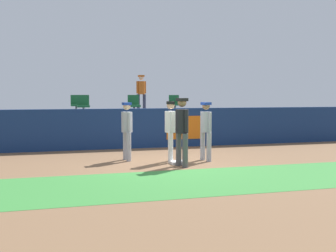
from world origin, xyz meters
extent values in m
plane|color=brown|center=(0.00, 0.00, 0.00)|extent=(60.00, 60.00, 0.00)
cube|color=#388438|center=(0.00, -2.30, 0.00)|extent=(18.00, 2.80, 0.01)
cube|color=white|center=(0.16, 0.01, 0.04)|extent=(0.40, 0.40, 0.08)
cylinder|color=white|center=(0.11, 0.53, 0.43)|extent=(0.15, 0.15, 0.87)
cylinder|color=white|center=(0.02, 0.23, 0.43)|extent=(0.15, 0.15, 0.87)
cylinder|color=white|center=(0.07, 0.38, 1.17)|extent=(0.41, 0.41, 0.61)
sphere|color=tan|center=(0.07, 0.38, 1.65)|extent=(0.23, 0.23, 0.23)
cube|color=black|center=(0.07, 0.38, 1.72)|extent=(0.29, 0.29, 0.08)
cylinder|color=white|center=(0.12, 0.58, 1.19)|extent=(0.09, 0.09, 0.57)
cylinder|color=white|center=(0.01, 0.19, 1.19)|extent=(0.09, 0.09, 0.57)
ellipsoid|color=brown|center=(0.22, 0.55, 0.95)|extent=(0.17, 0.23, 0.28)
cylinder|color=#9EA3AD|center=(-1.13, 1.14, 0.42)|extent=(0.14, 0.14, 0.85)
cylinder|color=#9EA3AD|center=(-1.08, 0.84, 0.42)|extent=(0.14, 0.14, 0.85)
cylinder|color=#9EA3AD|center=(-1.11, 0.99, 1.15)|extent=(0.37, 0.37, 0.60)
sphere|color=beige|center=(-1.11, 0.99, 1.61)|extent=(0.22, 0.22, 0.22)
cube|color=#193899|center=(-1.11, 0.99, 1.69)|extent=(0.27, 0.27, 0.08)
cylinder|color=#9EA3AD|center=(-1.14, 1.19, 1.17)|extent=(0.09, 0.09, 0.56)
cylinder|color=#9EA3AD|center=(-1.08, 0.79, 1.17)|extent=(0.09, 0.09, 0.56)
cylinder|color=#9EA3AD|center=(1.09, 0.46, 0.43)|extent=(0.15, 0.15, 0.85)
cylinder|color=#9EA3AD|center=(1.17, 0.16, 0.43)|extent=(0.15, 0.15, 0.85)
cylinder|color=#9EA3AD|center=(1.13, 0.31, 1.15)|extent=(0.41, 0.41, 0.60)
sphere|color=#8C6647|center=(1.13, 0.31, 1.62)|extent=(0.22, 0.22, 0.22)
cube|color=#193899|center=(1.13, 0.31, 1.69)|extent=(0.29, 0.29, 0.08)
cylinder|color=#9EA3AD|center=(1.07, 0.50, 1.17)|extent=(0.09, 0.09, 0.56)
cylinder|color=#9EA3AD|center=(1.18, 0.12, 1.17)|extent=(0.09, 0.09, 0.56)
cylinder|color=#4C4C51|center=(0.11, -0.27, 0.46)|extent=(0.16, 0.16, 0.91)
cylinder|color=#4C4C51|center=(0.20, -0.59, 0.46)|extent=(0.16, 0.16, 0.91)
cylinder|color=black|center=(0.16, -0.43, 1.24)|extent=(0.43, 0.43, 0.64)
sphere|color=#8C6647|center=(0.16, -0.43, 1.74)|extent=(0.24, 0.24, 0.24)
cube|color=black|center=(0.16, -0.43, 1.82)|extent=(0.31, 0.31, 0.08)
cylinder|color=black|center=(0.10, -0.22, 1.26)|extent=(0.09, 0.09, 0.60)
cylinder|color=black|center=(0.21, -0.64, 1.26)|extent=(0.09, 0.09, 0.60)
cube|color=navy|center=(0.00, 3.69, 0.73)|extent=(18.00, 0.24, 1.45)
cube|color=orange|center=(1.56, 3.57, 0.73)|extent=(1.50, 0.02, 0.87)
cube|color=#59595E|center=(0.00, 6.26, 0.56)|extent=(18.00, 4.80, 1.11)
cylinder|color=#4C4C51|center=(-0.12, 5.06, 1.31)|extent=(0.08, 0.08, 0.40)
cube|color=#19592D|center=(-0.12, 5.06, 1.51)|extent=(0.45, 0.44, 0.08)
cube|color=#19592D|center=(-0.12, 5.25, 1.75)|extent=(0.45, 0.06, 0.40)
cylinder|color=#4C4C51|center=(-2.11, 5.06, 1.31)|extent=(0.08, 0.08, 0.40)
cube|color=#19592D|center=(-2.11, 5.06, 1.51)|extent=(0.46, 0.44, 0.08)
cube|color=#19592D|center=(-2.11, 5.25, 1.75)|extent=(0.46, 0.06, 0.40)
cylinder|color=#4C4C51|center=(-2.31, 6.86, 1.31)|extent=(0.08, 0.08, 0.40)
cube|color=#19592D|center=(-2.31, 6.86, 1.51)|extent=(0.45, 0.44, 0.08)
cube|color=#19592D|center=(-2.31, 7.05, 1.75)|extent=(0.45, 0.06, 0.40)
cylinder|color=#4C4C51|center=(2.11, 6.86, 1.31)|extent=(0.08, 0.08, 0.40)
cube|color=#19592D|center=(2.11, 6.86, 1.51)|extent=(0.47, 0.44, 0.08)
cube|color=#19592D|center=(2.11, 7.05, 1.75)|extent=(0.47, 0.06, 0.40)
cylinder|color=#33384C|center=(0.91, 7.99, 1.55)|extent=(0.15, 0.15, 0.87)
cylinder|color=#33384C|center=(0.60, 7.92, 1.55)|extent=(0.15, 0.15, 0.87)
cylinder|color=#BF5919|center=(0.76, 7.95, 2.29)|extent=(0.41, 0.41, 0.62)
sphere|color=beige|center=(0.76, 7.95, 2.77)|extent=(0.23, 0.23, 0.23)
cube|color=#BF5919|center=(0.76, 7.95, 2.85)|extent=(0.29, 0.29, 0.08)
cylinder|color=#BF5919|center=(0.96, 8.00, 2.31)|extent=(0.09, 0.09, 0.58)
cylinder|color=#BF5919|center=(0.56, 7.91, 2.31)|extent=(0.09, 0.09, 0.58)
camera|label=1|loc=(-3.06, -10.69, 1.93)|focal=42.74mm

